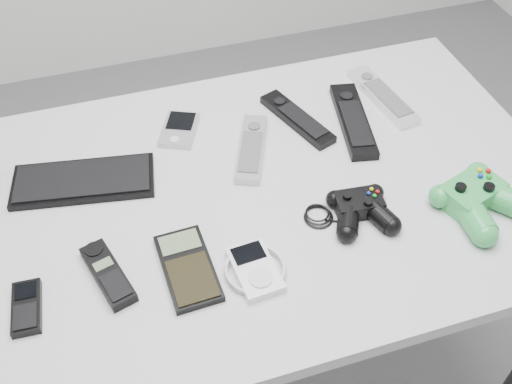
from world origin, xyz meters
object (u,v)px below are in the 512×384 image
object	(u,v)px
remote_black_b	(353,120)
calculator	(188,267)
remote_black_a	(297,118)
pda	(179,129)
remote_silver_b	(383,95)
controller_black	(361,208)
pda_keyboard	(83,180)
desk	(263,212)
controller_green	(479,197)
remote_silver_a	(251,148)
cordless_handset	(108,274)
mobile_phone	(26,307)
mp3_player	(255,269)

from	to	relation	value
remote_black_b	calculator	bearing A→B (deg)	-136.10
remote_black_a	pda	bearing A→B (deg)	150.60
remote_black_b	remote_silver_b	xyz separation A→B (m)	(0.10, 0.06, -0.00)
pda	remote_black_b	world-z (taller)	remote_black_b
pda	controller_black	world-z (taller)	controller_black
pda	calculator	world-z (taller)	same
remote_black_b	controller_black	bearing A→B (deg)	-99.60
pda_keyboard	remote_black_b	xyz separation A→B (m)	(0.57, 0.01, 0.00)
remote_silver_b	controller_black	bearing A→B (deg)	-130.31
desk	pda	xyz separation A→B (m)	(-0.12, 0.21, 0.08)
pda_keyboard	controller_green	size ratio (longest dim) A/B	1.60
desk	remote_silver_a	xyz separation A→B (m)	(0.01, 0.11, 0.08)
cordless_handset	mobile_phone	bearing A→B (deg)	174.02
controller_green	remote_black_b	bearing A→B (deg)	94.81
cordless_handset	desk	bearing A→B (deg)	4.74
cordless_handset	mp3_player	bearing A→B (deg)	-31.24
cordless_handset	mp3_player	world-z (taller)	cordless_handset
remote_silver_a	remote_silver_b	world-z (taller)	same
remote_silver_b	cordless_handset	size ratio (longest dim) A/B	1.55
remote_silver_b	mp3_player	bearing A→B (deg)	-146.50
cordless_handset	controller_black	distance (m)	0.46
pda_keyboard	remote_silver_b	world-z (taller)	remote_silver_b
cordless_handset	remote_silver_a	bearing A→B (deg)	18.88
remote_black_a	pda_keyboard	bearing A→B (deg)	166.58
remote_silver_b	calculator	size ratio (longest dim) A/B	1.34
pda	controller_green	bearing A→B (deg)	-13.80
remote_silver_b	remote_black_a	bearing A→B (deg)	176.38
desk	pda_keyboard	world-z (taller)	pda_keyboard
desk	mobile_phone	xyz separation A→B (m)	(-0.45, -0.15, 0.08)
pda_keyboard	controller_green	distance (m)	0.75
pda	calculator	distance (m)	0.36
pda	controller_green	distance (m)	0.62
calculator	controller_green	distance (m)	0.55
remote_black_b	remote_silver_a	bearing A→B (deg)	-163.95
desk	cordless_handset	distance (m)	0.35
remote_black_a	controller_green	bearing A→B (deg)	-74.45
remote_black_b	remote_silver_b	distance (m)	0.11
pda	cordless_handset	bearing A→B (deg)	-96.45
desk	mp3_player	bearing A→B (deg)	-111.85
mp3_player	controller_green	xyz separation A→B (m)	(0.44, 0.02, 0.02)
mobile_phone	controller_green	bearing A→B (deg)	1.96
mobile_phone	controller_black	world-z (taller)	controller_black
pda	remote_silver_b	xyz separation A→B (m)	(0.46, -0.03, 0.00)
remote_black_b	mobile_phone	distance (m)	0.75
remote_silver_b	mp3_player	distance (m)	0.56
remote_silver_b	cordless_handset	xyz separation A→B (m)	(-0.66, -0.31, -0.00)
pda	controller_black	size ratio (longest dim) A/B	0.52
remote_black_a	remote_black_b	xyz separation A→B (m)	(0.11, -0.04, 0.00)
desk	calculator	distance (m)	0.25
remote_black_b	pda_keyboard	bearing A→B (deg)	-167.84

